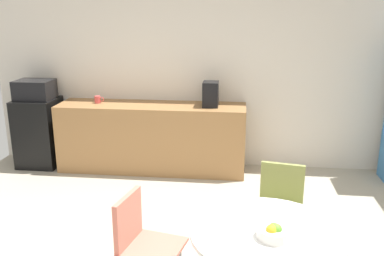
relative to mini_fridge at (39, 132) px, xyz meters
The scene contains 10 objects.
wall_back 2.50m from the mini_fridge, ahead, with size 6.00×0.10×2.60m, color silver.
counter_block 1.59m from the mini_fridge, ahead, with size 2.48×0.60×0.90m, color #9E7042.
mini_fridge is the anchor object (origin of this frame).
microwave 0.60m from the mini_fridge, ahead, with size 0.48×0.38×0.26m, color black.
round_table 4.07m from the mini_fridge, 43.62° to the right, with size 1.01×1.01×0.73m.
chair_coral 3.31m from the mini_fridge, 51.95° to the right, with size 0.50×0.50×0.83m.
chair_olive 3.65m from the mini_fridge, 31.32° to the right, with size 0.49×0.49×0.83m.
fruit_bowl 4.16m from the mini_fridge, 44.09° to the right, with size 0.23×0.23×0.11m.
mug_white 0.99m from the mini_fridge, ahead, with size 0.13×0.08×0.09m.
coffee_maker 2.44m from the mini_fridge, ahead, with size 0.20×0.24×0.32m, color black.
Camera 1 is at (0.40, -2.64, 2.14)m, focal length 39.32 mm.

